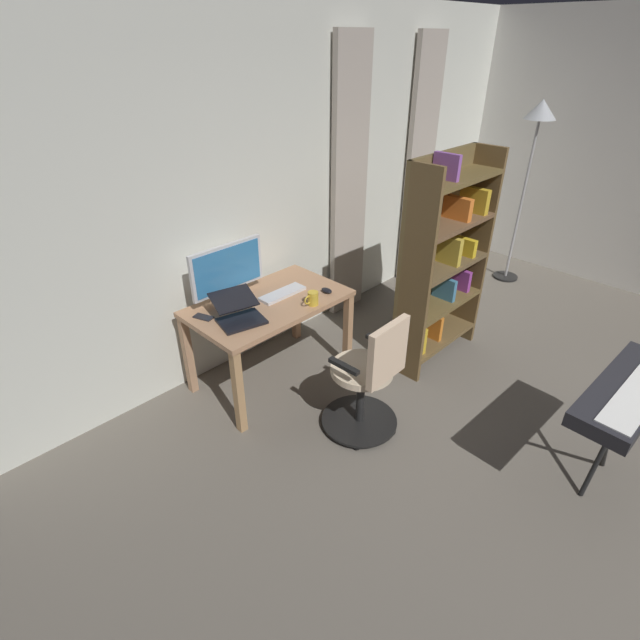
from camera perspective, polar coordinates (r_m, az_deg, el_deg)
The scene contains 15 objects.
ground_plane at distance 3.82m, azimuth 31.38°, elevation -15.91°, with size 8.02×8.02×0.00m, color #665F55.
back_room_partition at distance 4.38m, azimuth -2.37°, elevation 16.03°, with size 6.17×0.10×2.80m, color silver.
curtain_left_panel at distance 5.60m, azimuth 11.76°, elevation 17.45°, with size 0.44×0.06×2.56m, color #B9ACA0.
curtain_right_panel at distance 4.70m, azimuth 3.49°, elevation 15.54°, with size 0.44×0.06×2.56m, color #B9ACA0.
desk at distance 3.80m, azimuth -6.04°, elevation 0.93°, with size 1.23×0.73×0.73m.
office_chair at distance 3.38m, azimuth 5.73°, elevation -7.13°, with size 0.56×0.56×0.95m.
computer_monitor at distance 3.72m, azimuth -10.91°, elevation 5.90°, with size 0.64×0.18×0.44m.
computer_keyboard at distance 3.82m, azimuth -4.47°, elevation 3.15°, with size 0.40×0.13×0.02m, color silver.
laptop at distance 3.50m, azimuth -9.63°, elevation 0.84°, with size 0.39×0.42×0.17m.
computer_mouse at distance 3.84m, azimuth 0.80°, elevation 3.52°, with size 0.06×0.10×0.04m, color black.
cell_phone_face_up at distance 3.60m, azimuth -13.67°, elevation 0.33°, with size 0.07×0.14×0.01m, color #232328.
mug_coffee at distance 3.65m, azimuth -0.88°, elevation 2.57°, with size 0.13×0.08×0.11m.
bookshelf at distance 4.13m, azimuth 14.09°, elevation 6.72°, with size 0.92×0.30×1.79m.
piano_keyboard at distance 3.32m, azimuth 32.69°, elevation -7.34°, with size 1.02×0.35×0.79m.
floor_lamp at distance 5.75m, azimuth 24.26°, elevation 19.53°, with size 0.31×0.31×1.96m.
Camera 1 is at (2.89, 0.16, 2.50)m, focal length 26.99 mm.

